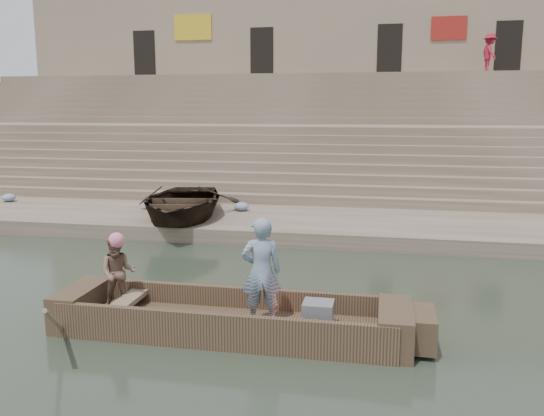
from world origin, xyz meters
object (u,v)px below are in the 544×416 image
(standing_man, at_px, (261,271))
(pedestrian, at_px, (489,53))
(main_rowboat, at_px, (230,327))
(television, at_px, (317,314))
(beached_rowboat, at_px, (181,202))
(rowing_man, at_px, (118,273))

(standing_man, relative_size, pedestrian, 0.87)
(main_rowboat, relative_size, pedestrian, 2.60)
(main_rowboat, xyz_separation_m, television, (1.39, 0.00, 0.31))
(television, bearing_deg, pedestrian, 74.85)
(standing_man, height_order, television, standing_man)
(standing_man, height_order, pedestrian, pedestrian)
(beached_rowboat, height_order, pedestrian, pedestrian)
(beached_rowboat, xyz_separation_m, pedestrian, (10.68, 15.21, 5.30))
(television, relative_size, pedestrian, 0.24)
(standing_man, distance_m, pedestrian, 23.71)
(main_rowboat, bearing_deg, television, 0.00)
(standing_man, distance_m, television, 1.08)
(main_rowboat, relative_size, beached_rowboat, 1.11)
(standing_man, bearing_deg, television, 165.50)
(rowing_man, bearing_deg, main_rowboat, -23.95)
(rowing_man, xyz_separation_m, pedestrian, (9.32, 21.91, 5.33))
(main_rowboat, xyz_separation_m, beached_rowboat, (-3.31, 6.87, 0.76))
(standing_man, height_order, beached_rowboat, standing_man)
(television, distance_m, beached_rowboat, 8.34)
(standing_man, xyz_separation_m, television, (0.87, 0.03, -0.64))
(beached_rowboat, bearing_deg, main_rowboat, -73.74)
(rowing_man, height_order, pedestrian, pedestrian)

